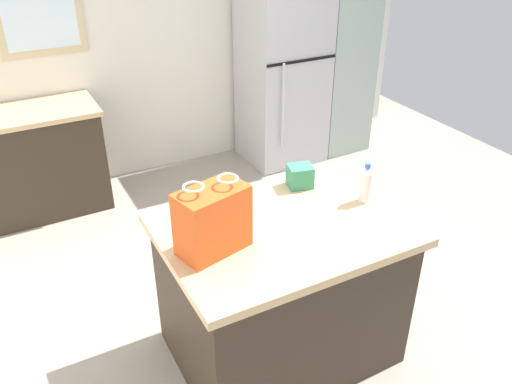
% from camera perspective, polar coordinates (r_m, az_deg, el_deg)
% --- Properties ---
extents(ground, '(6.59, 6.59, 0.00)m').
position_cam_1_polar(ground, '(3.59, 2.68, -12.44)').
color(ground, '#9E9384').
extents(back_wall, '(5.49, 0.13, 2.64)m').
position_cam_1_polar(back_wall, '(4.99, -11.84, 16.64)').
color(back_wall, silver).
rests_on(back_wall, ground).
extents(kitchen_island, '(1.27, 0.95, 0.89)m').
position_cam_1_polar(kitchen_island, '(3.04, 2.71, -10.57)').
color(kitchen_island, '#33281E').
rests_on(kitchen_island, ground).
extents(refrigerator, '(0.73, 0.70, 1.74)m').
position_cam_1_polar(refrigerator, '(5.21, 2.86, 12.61)').
color(refrigerator, '#B7B7BC').
rests_on(refrigerator, ground).
extents(tall_cabinet, '(0.52, 0.62, 2.00)m').
position_cam_1_polar(tall_cabinet, '(5.52, 8.90, 14.73)').
color(tall_cabinet, '#9EB2A8').
rests_on(tall_cabinet, ground).
extents(sink_counter, '(1.64, 0.59, 1.08)m').
position_cam_1_polar(sink_counter, '(4.74, -25.89, 2.31)').
color(sink_counter, '#33281E').
rests_on(sink_counter, ground).
extents(shopping_bag, '(0.38, 0.27, 0.38)m').
position_cam_1_polar(shopping_bag, '(2.51, -4.70, -3.04)').
color(shopping_bag, '#DB511E').
rests_on(shopping_bag, kitchen_island).
extents(small_box, '(0.17, 0.15, 0.13)m').
position_cam_1_polar(small_box, '(3.11, 4.76, 1.71)').
color(small_box, '#388E66').
rests_on(small_box, kitchen_island).
extents(bottle, '(0.07, 0.07, 0.24)m').
position_cam_1_polar(bottle, '(2.99, 11.73, 0.79)').
color(bottle, white).
rests_on(bottle, kitchen_island).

